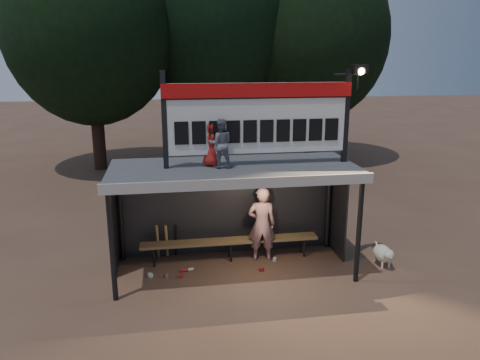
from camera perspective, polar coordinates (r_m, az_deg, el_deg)
name	(u,v)px	position (r m, az deg, el deg)	size (l,w,h in m)	color
ground	(234,270)	(10.29, -0.76, -10.89)	(80.00, 80.00, 0.00)	brown
player	(262,224)	(10.44, 2.66, -5.42)	(0.62, 0.41, 1.71)	silver
child_a	(221,144)	(9.23, -2.39, 4.46)	(0.48, 0.37, 0.98)	slate
child_b	(211,144)	(9.39, -3.57, 4.43)	(0.45, 0.29, 0.91)	#AB201A
dugout_shelter	(232,185)	(9.86, -1.00, -0.58)	(5.10, 2.08, 2.32)	#424144
scoreboard_assembly	(261,116)	(9.41, 2.57, 7.84)	(4.10, 0.27, 1.99)	black
bench	(230,241)	(10.61, -1.20, -7.50)	(4.00, 0.35, 0.48)	olive
tree_left	(90,26)	(19.37, -17.84, 17.39)	(6.46, 6.46, 9.27)	#321E16
tree_mid	(217,13)	(20.85, -2.81, 19.65)	(7.22, 7.22, 10.36)	black
tree_right	(315,37)	(20.66, 9.15, 16.81)	(6.08, 6.08, 8.72)	black
dog	(383,254)	(10.84, 17.08, -8.58)	(0.36, 0.81, 0.49)	beige
bats	(167,241)	(10.78, -8.94, -7.34)	(0.48, 0.33, 0.84)	olive
litter	(203,271)	(10.21, -4.55, -10.94)	(2.86, 0.60, 0.08)	#A81C1F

